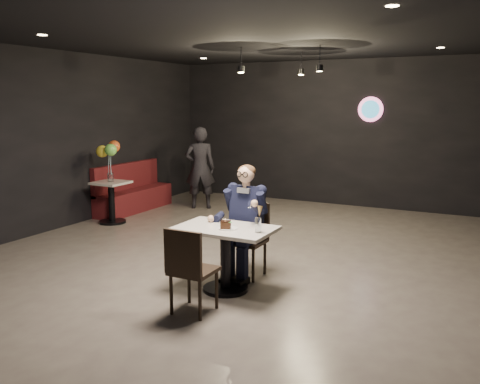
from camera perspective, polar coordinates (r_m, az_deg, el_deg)
The scene contains 17 objects.
floor at distance 7.01m, azimuth -1.10°, elevation -7.76°, with size 9.00×9.00×0.00m, color slate.
wall_sign at distance 10.61m, azimuth 14.45°, elevation 8.98°, with size 0.50×0.06×0.50m, color pink, non-canonical shape.
pendant_lights at distance 8.52m, azimuth 5.43°, elevation 14.98°, with size 1.40×1.20×0.36m, color black.
main_table at distance 5.86m, azimuth -1.64°, elevation -7.52°, with size 1.10×0.70×0.75m, color silver.
chair_far at distance 6.30m, azimuth 0.77°, elevation -5.44°, with size 0.42×0.46×0.92m, color black.
chair_near at distance 5.28m, azimuth -5.20°, elevation -8.59°, with size 0.42×0.46×0.92m, color black.
seated_man at distance 6.24m, azimuth 0.78°, elevation -3.14°, with size 0.60×0.80×1.44m, color black.
dessert_plate at distance 5.68m, azimuth -1.36°, elevation -4.11°, with size 0.21×0.21×0.01m, color white.
cake_slice at distance 5.65m, azimuth -1.62°, elevation -3.72°, with size 0.11×0.09×0.08m, color black.
mint_leaf at distance 5.60m, azimuth -1.16°, elevation -3.39°, with size 0.07×0.04×0.01m, color green.
sundae_glass at distance 5.53m, azimuth 2.05°, elevation -3.72°, with size 0.07×0.07×0.16m, color silver.
wafer_cone at distance 5.45m, azimuth 2.24°, elevation -2.21°, with size 0.06×0.06×0.12m, color #DAB359.
booth_bench at distance 10.30m, azimuth -11.84°, elevation 0.52°, with size 0.47×1.90×0.95m, color #470F12.
side_table at distance 9.38m, azimuth -14.21°, elevation -1.29°, with size 0.56×0.56×0.69m, color silver.
balloon_vase at distance 9.30m, azimuth -14.33°, elevation 1.61°, with size 0.10×0.10×0.16m, color silver.
balloon_bunch at distance 9.25m, azimuth -14.44°, elevation 4.01°, with size 0.39×0.39×0.64m, color yellow.
passerby at distance 10.32m, azimuth -4.50°, elevation 2.73°, with size 0.61×0.40×1.66m, color black.
Camera 1 is at (3.16, -5.88, 2.15)m, focal length 38.00 mm.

